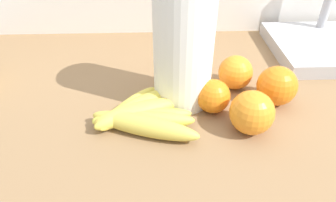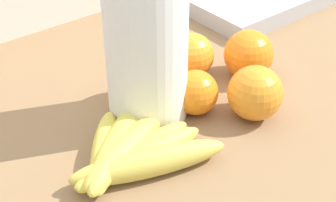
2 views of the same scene
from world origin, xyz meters
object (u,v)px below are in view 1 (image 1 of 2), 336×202
orange_back_right (235,72)px  orange_far_right (213,96)px  sink_basin (333,45)px  paper_towel_roll (183,45)px  orange_center (252,113)px  orange_right (277,86)px  orange_back_left (183,75)px  banana_bunch (140,115)px

orange_back_right → orange_far_right: (-0.06, -0.08, -0.00)m
sink_basin → paper_towel_roll: bearing=-154.8°
orange_center → orange_back_right: orange_center is taller
orange_center → orange_right: 0.11m
orange_back_right → orange_far_right: 0.10m
orange_back_left → paper_towel_roll: 0.09m
banana_bunch → orange_right: (0.28, 0.06, 0.02)m
banana_bunch → sink_basin: sink_basin is taller
orange_far_right → sink_basin: size_ratio=0.21×
orange_center → orange_far_right: 0.09m
banana_bunch → orange_far_right: 0.15m
banana_bunch → paper_towel_roll: size_ratio=0.74×
orange_center → paper_towel_roll: size_ratio=0.29×
banana_bunch → paper_towel_roll: (0.09, 0.08, 0.11)m
orange_right → sink_basin: 0.32m
orange_far_right → paper_towel_roll: 0.12m
orange_back_left → sink_basin: 0.46m
orange_back_left → orange_back_right: (0.12, 0.01, -0.00)m
orange_center → orange_back_left: bearing=130.7°
orange_far_right → sink_basin: bearing=33.4°
orange_right → orange_far_right: bearing=-170.8°
banana_bunch → orange_right: 0.29m
orange_back_left → orange_back_right: 0.12m
paper_towel_roll → orange_right: bearing=-5.5°
banana_bunch → orange_back_right: 0.24m
paper_towel_roll → orange_center: bearing=-40.8°
banana_bunch → sink_basin: 0.59m
orange_right → sink_basin: (0.23, 0.22, -0.02)m
orange_far_right → banana_bunch: bearing=-166.1°
orange_far_right → orange_right: bearing=9.2°
orange_back_left → orange_center: bearing=-49.3°
orange_center → sink_basin: size_ratio=0.26×
paper_towel_roll → orange_back_right: bearing=19.1°
orange_center → orange_far_right: (-0.06, 0.06, -0.01)m
orange_back_left → orange_back_right: size_ratio=1.07×
orange_center → orange_back_left: size_ratio=1.02×
orange_back_left → paper_towel_roll: (-0.00, -0.03, 0.09)m
orange_back_left → sink_basin: (0.42, 0.17, -0.02)m
orange_right → orange_back_right: bearing=140.0°
sink_basin → orange_far_right: bearing=-146.6°
orange_back_left → paper_towel_roll: paper_towel_roll is taller
orange_center → orange_back_left: 0.18m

